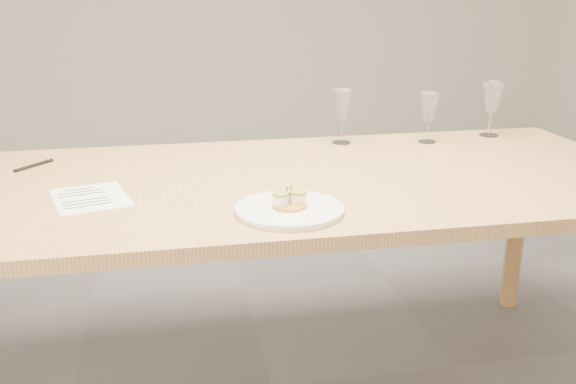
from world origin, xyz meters
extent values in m
cube|color=tan|center=(0.00, 0.00, 0.73)|extent=(2.40, 1.00, 0.04)
cylinder|color=tan|center=(1.10, 0.40, 0.35)|extent=(0.07, 0.07, 0.71)
cylinder|color=white|center=(0.00, -0.32, 0.76)|extent=(0.28, 0.28, 0.01)
cylinder|color=white|center=(0.00, -0.32, 0.76)|extent=(0.28, 0.28, 0.01)
cylinder|color=gold|center=(0.00, -0.32, 0.77)|extent=(0.09, 0.09, 0.01)
cylinder|color=#FFF7D0|center=(-0.03, -0.32, 0.79)|extent=(0.04, 0.04, 0.03)
cylinder|color=#FFF7D0|center=(0.02, -0.31, 0.79)|extent=(0.04, 0.04, 0.03)
cylinder|color=#94AC2F|center=(-0.03, -0.32, 0.80)|extent=(0.04, 0.04, 0.01)
cylinder|color=#94AC2F|center=(0.02, -0.31, 0.80)|extent=(0.04, 0.04, 0.01)
cylinder|color=#CECB6D|center=(0.05, -0.36, 0.76)|extent=(0.04, 0.04, 0.00)
cube|color=white|center=(-0.52, -0.09, 0.75)|extent=(0.25, 0.29, 0.00)
cube|color=black|center=(-0.56, -0.01, 0.75)|extent=(0.08, 0.03, 0.00)
cube|color=black|center=(-0.55, -0.04, 0.75)|extent=(0.12, 0.04, 0.00)
cube|color=black|center=(-0.55, -0.06, 0.75)|extent=(0.12, 0.04, 0.00)
cube|color=black|center=(-0.53, -0.11, 0.75)|extent=(0.12, 0.04, 0.00)
cube|color=black|center=(-0.53, -0.14, 0.75)|extent=(0.12, 0.04, 0.00)
cube|color=black|center=(-0.52, -0.16, 0.75)|extent=(0.12, 0.04, 0.00)
cylinder|color=black|center=(-0.73, 0.27, 0.76)|extent=(0.10, 0.12, 0.01)
cube|color=silver|center=(-0.70, 0.31, 0.76)|extent=(0.02, 0.02, 0.00)
cylinder|color=white|center=(0.34, 0.39, 0.75)|extent=(0.07, 0.07, 0.00)
cylinder|color=white|center=(0.34, 0.39, 0.80)|extent=(0.01, 0.01, 0.08)
cone|color=white|center=(0.34, 0.39, 0.89)|extent=(0.08, 0.08, 0.11)
cylinder|color=white|center=(0.65, 0.34, 0.75)|extent=(0.06, 0.06, 0.00)
cylinder|color=white|center=(0.65, 0.34, 0.79)|extent=(0.01, 0.01, 0.08)
cone|color=white|center=(0.65, 0.34, 0.88)|extent=(0.07, 0.07, 0.10)
cylinder|color=white|center=(0.93, 0.40, 0.75)|extent=(0.07, 0.07, 0.00)
cylinder|color=white|center=(0.93, 0.40, 0.80)|extent=(0.01, 0.01, 0.09)
cone|color=white|center=(0.93, 0.40, 0.90)|extent=(0.08, 0.08, 0.12)
camera|label=1|loc=(-0.31, -1.85, 1.32)|focal=40.00mm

